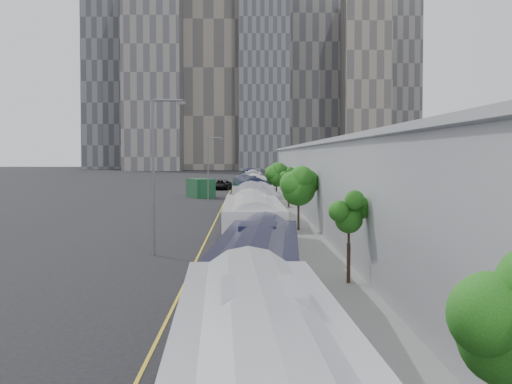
{
  "coord_description": "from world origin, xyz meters",
  "views": [
    {
      "loc": [
        1.47,
        -4.84,
        6.05
      ],
      "look_at": [
        2.15,
        59.56,
        3.0
      ],
      "focal_mm": 55.0,
      "sensor_mm": 36.0,
      "label": 1
    }
  ],
  "objects_px": {
    "bus_2": "(252,242)",
    "bus_9": "(251,181)",
    "bus_5": "(249,197)",
    "bus_1": "(259,292)",
    "bus_8": "(253,184)",
    "street_lamp_near": "(156,166)",
    "bus_4": "(260,208)",
    "street_lamp_far": "(210,164)",
    "bus_3": "(253,221)",
    "bus_6": "(255,192)",
    "bus_7": "(250,188)",
    "shipping_container": "(200,188)",
    "suv": "(221,185)"
  },
  "relations": [
    {
      "from": "bus_2",
      "to": "bus_9",
      "type": "distance_m",
      "value": 98.36
    },
    {
      "from": "bus_1",
      "to": "bus_7",
      "type": "xyz_separation_m",
      "value": [
        -0.09,
        82.47,
        -0.03
      ]
    },
    {
      "from": "bus_2",
      "to": "suv",
      "type": "distance_m",
      "value": 97.0
    },
    {
      "from": "bus_4",
      "to": "bus_6",
      "type": "height_order",
      "value": "bus_6"
    },
    {
      "from": "bus_2",
      "to": "bus_6",
      "type": "distance_m",
      "value": 57.42
    },
    {
      "from": "bus_8",
      "to": "street_lamp_near",
      "type": "xyz_separation_m",
      "value": [
        -6.29,
        -75.16,
        3.87
      ]
    },
    {
      "from": "bus_8",
      "to": "bus_9",
      "type": "height_order",
      "value": "bus_9"
    },
    {
      "from": "bus_1",
      "to": "bus_8",
      "type": "height_order",
      "value": "bus_1"
    },
    {
      "from": "bus_3",
      "to": "bus_9",
      "type": "height_order",
      "value": "bus_3"
    },
    {
      "from": "bus_7",
      "to": "bus_9",
      "type": "relative_size",
      "value": 0.99
    },
    {
      "from": "bus_3",
      "to": "bus_7",
      "type": "height_order",
      "value": "bus_3"
    },
    {
      "from": "bus_5",
      "to": "bus_8",
      "type": "bearing_deg",
      "value": 84.14
    },
    {
      "from": "bus_1",
      "to": "bus_5",
      "type": "bearing_deg",
      "value": 93.41
    },
    {
      "from": "bus_9",
      "to": "street_lamp_near",
      "type": "height_order",
      "value": "street_lamp_near"
    },
    {
      "from": "shipping_container",
      "to": "street_lamp_near",
      "type": "bearing_deg",
      "value": -108.04
    },
    {
      "from": "street_lamp_far",
      "to": "bus_8",
      "type": "bearing_deg",
      "value": 72.0
    },
    {
      "from": "bus_9",
      "to": "bus_5",
      "type": "bearing_deg",
      "value": -90.0
    },
    {
      "from": "bus_1",
      "to": "suv",
      "type": "distance_m",
      "value": 110.48
    },
    {
      "from": "bus_9",
      "to": "bus_1",
      "type": "bearing_deg",
      "value": -89.71
    },
    {
      "from": "bus_6",
      "to": "shipping_container",
      "type": "bearing_deg",
      "value": 116.09
    },
    {
      "from": "street_lamp_near",
      "to": "bus_9",
      "type": "bearing_deg",
      "value": 86.19
    },
    {
      "from": "bus_3",
      "to": "street_lamp_near",
      "type": "relative_size",
      "value": 1.48
    },
    {
      "from": "bus_9",
      "to": "suv",
      "type": "height_order",
      "value": "bus_9"
    },
    {
      "from": "bus_5",
      "to": "street_lamp_near",
      "type": "xyz_separation_m",
      "value": [
        -5.65,
        -34.65,
        3.79
      ]
    },
    {
      "from": "shipping_container",
      "to": "bus_1",
      "type": "bearing_deg",
      "value": -104.42
    },
    {
      "from": "bus_8",
      "to": "bus_6",
      "type": "bearing_deg",
      "value": -89.91
    },
    {
      "from": "bus_8",
      "to": "bus_9",
      "type": "bearing_deg",
      "value": 91.04
    },
    {
      "from": "bus_1",
      "to": "bus_9",
      "type": "relative_size",
      "value": 1.0
    },
    {
      "from": "street_lamp_near",
      "to": "street_lamp_far",
      "type": "bearing_deg",
      "value": 89.57
    },
    {
      "from": "bus_5",
      "to": "bus_8",
      "type": "height_order",
      "value": "bus_5"
    },
    {
      "from": "bus_9",
      "to": "shipping_container",
      "type": "bearing_deg",
      "value": -105.21
    },
    {
      "from": "bus_1",
      "to": "bus_7",
      "type": "distance_m",
      "value": 82.47
    },
    {
      "from": "bus_8",
      "to": "suv",
      "type": "height_order",
      "value": "bus_8"
    },
    {
      "from": "street_lamp_far",
      "to": "bus_7",
      "type": "bearing_deg",
      "value": 35.32
    },
    {
      "from": "bus_3",
      "to": "street_lamp_near",
      "type": "height_order",
      "value": "street_lamp_near"
    },
    {
      "from": "bus_6",
      "to": "bus_7",
      "type": "height_order",
      "value": "bus_6"
    },
    {
      "from": "bus_3",
      "to": "bus_7",
      "type": "distance_m",
      "value": 56.45
    },
    {
      "from": "bus_4",
      "to": "bus_9",
      "type": "bearing_deg",
      "value": 92.34
    },
    {
      "from": "bus_2",
      "to": "bus_8",
      "type": "xyz_separation_m",
      "value": [
        0.56,
        83.24,
        -0.17
      ]
    },
    {
      "from": "bus_4",
      "to": "bus_3",
      "type": "bearing_deg",
      "value": -90.45
    },
    {
      "from": "bus_6",
      "to": "suv",
      "type": "distance_m",
      "value": 39.84
    },
    {
      "from": "bus_8",
      "to": "street_lamp_far",
      "type": "xyz_separation_m",
      "value": [
        -5.86,
        -18.05,
        3.36
      ]
    },
    {
      "from": "bus_8",
      "to": "bus_2",
      "type": "bearing_deg",
      "value": -90.43
    },
    {
      "from": "bus_6",
      "to": "street_lamp_near",
      "type": "relative_size",
      "value": 1.32
    },
    {
      "from": "street_lamp_near",
      "to": "shipping_container",
      "type": "relative_size",
      "value": 1.53
    },
    {
      "from": "bus_3",
      "to": "street_lamp_far",
      "type": "xyz_separation_m",
      "value": [
        -5.43,
        52.66,
        3.18
      ]
    },
    {
      "from": "bus_6",
      "to": "bus_9",
      "type": "distance_m",
      "value": 40.94
    },
    {
      "from": "bus_2",
      "to": "bus_5",
      "type": "bearing_deg",
      "value": 89.55
    },
    {
      "from": "bus_5",
      "to": "bus_7",
      "type": "bearing_deg",
      "value": 84.79
    },
    {
      "from": "bus_4",
      "to": "street_lamp_far",
      "type": "distance_m",
      "value": 37.17
    }
  ]
}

